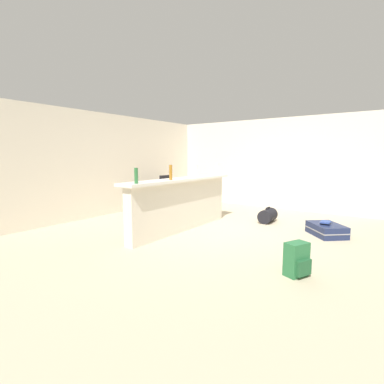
{
  "coord_description": "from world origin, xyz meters",
  "views": [
    {
      "loc": [
        -4.93,
        -2.91,
        1.48
      ],
      "look_at": [
        -0.17,
        0.53,
        0.74
      ],
      "focal_mm": 27.09,
      "sensor_mm": 36.0,
      "label": 1
    }
  ],
  "objects": [
    {
      "name": "duffel_bag_black",
      "position": [
        1.18,
        -0.58,
        0.15
      ],
      "size": [
        0.49,
        0.31,
        0.34
      ],
      "color": "black",
      "rests_on": "ground_plane"
    },
    {
      "name": "dining_table",
      "position": [
        1.14,
        1.97,
        0.65
      ],
      "size": [
        1.1,
        0.8,
        0.74
      ],
      "color": "brown",
      "rests_on": "ground_plane"
    },
    {
      "name": "bottle_white",
      "position": [
        -0.02,
        0.55,
        1.16
      ],
      "size": [
        0.07,
        0.07,
        0.24
      ],
      "primitive_type": "cylinder",
      "color": "silver",
      "rests_on": "bar_countertop"
    },
    {
      "name": "book_stack",
      "position": [
        0.78,
        -1.85,
        0.25
      ],
      "size": [
        0.29,
        0.18,
        0.06
      ],
      "color": "black",
      "rests_on": "suitcase_flat_navy"
    },
    {
      "name": "suitcase_flat_navy",
      "position": [
        0.78,
        -1.87,
        0.11
      ],
      "size": [
        0.84,
        0.83,
        0.22
      ],
      "color": "#1E284C",
      "rests_on": "ground_plane"
    },
    {
      "name": "partition_half_wall",
      "position": [
        -0.49,
        0.55,
        0.49
      ],
      "size": [
        2.8,
        0.2,
        0.99
      ],
      "primitive_type": "cube",
      "color": "silver",
      "rests_on": "ground_plane"
    },
    {
      "name": "dining_chair_far_side",
      "position": [
        1.21,
        2.53,
        0.52
      ],
      "size": [
        0.45,
        0.45,
        0.93
      ],
      "color": "black",
      "rests_on": "ground_plane"
    },
    {
      "name": "wall_back",
      "position": [
        0.0,
        3.05,
        1.25
      ],
      "size": [
        6.6,
        0.1,
        2.5
      ],
      "primitive_type": "cube",
      "color": "silver",
      "rests_on": "ground_plane"
    },
    {
      "name": "bar_countertop",
      "position": [
        -0.49,
        0.55,
        1.01
      ],
      "size": [
        2.96,
        0.4,
        0.05
      ],
      "primitive_type": "cube",
      "color": "white",
      "rests_on": "partition_half_wall"
    },
    {
      "name": "dining_chair_near_partition",
      "position": [
        1.1,
        1.47,
        0.52
      ],
      "size": [
        0.46,
        0.46,
        0.93
      ],
      "color": "black",
      "rests_on": "ground_plane"
    },
    {
      "name": "wall_right",
      "position": [
        3.05,
        0.3,
        1.25
      ],
      "size": [
        0.1,
        6.0,
        2.5
      ],
      "primitive_type": "cube",
      "color": "silver",
      "rests_on": "ground_plane"
    },
    {
      "name": "bottle_green",
      "position": [
        -1.76,
        0.46,
        1.16
      ],
      "size": [
        0.06,
        0.06,
        0.25
      ],
      "primitive_type": "cylinder",
      "color": "#2D6B38",
      "rests_on": "bar_countertop"
    },
    {
      "name": "backpack_green",
      "position": [
        -1.39,
        -1.95,
        0.2
      ],
      "size": [
        0.33,
        0.31,
        0.42
      ],
      "color": "#286B3D",
      "rests_on": "ground_plane"
    },
    {
      "name": "bottle_clear",
      "position": [
        0.8,
        0.52,
        1.17
      ],
      "size": [
        0.06,
        0.06,
        0.26
      ],
      "primitive_type": "cylinder",
      "color": "silver",
      "rests_on": "bar_countertop"
    },
    {
      "name": "ground_plane",
      "position": [
        0.0,
        0.0,
        -0.03
      ],
      "size": [
        13.0,
        13.0,
        0.05
      ],
      "primitive_type": "cube",
      "color": "#BCAD8E"
    },
    {
      "name": "bottle_amber",
      "position": [
        -0.91,
        0.47,
        1.17
      ],
      "size": [
        0.06,
        0.06,
        0.27
      ],
      "primitive_type": "cylinder",
      "color": "#9E661E",
      "rests_on": "bar_countertop"
    }
  ]
}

